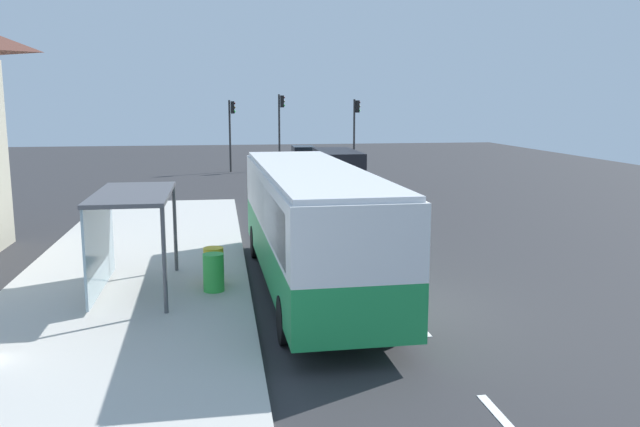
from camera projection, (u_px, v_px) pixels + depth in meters
ground_plane at (311, 212)px, 29.37m from camera, size 56.00×92.00×0.04m
sidewalk_platform at (127, 291)px, 16.70m from camera, size 6.20×30.00×0.18m
lane_stripe_seg_0 at (510, 427)px, 9.92m from camera, size 0.16×2.20×0.01m
lane_stripe_seg_1 at (413, 320)px, 14.79m from camera, size 0.16×2.20×0.01m
lane_stripe_seg_2 at (365, 266)px, 19.67m from camera, size 0.16×2.20×0.01m
lane_stripe_seg_3 at (336, 233)px, 24.54m from camera, size 0.16×2.20×0.01m
lane_stripe_seg_4 at (316, 211)px, 29.41m from camera, size 0.16×2.20×0.01m
lane_stripe_seg_5 at (302, 195)px, 34.28m from camera, size 0.16×2.20×0.01m
lane_stripe_seg_6 at (292, 184)px, 39.15m from camera, size 0.16×2.20×0.01m
lane_stripe_seg_7 at (283, 174)px, 44.02m from camera, size 0.16×2.20×0.01m
bus at (310, 220)px, 16.86m from camera, size 2.75×11.06×3.21m
white_van at (338, 169)px, 34.69m from camera, size 2.06×5.21×2.30m
sedan_near at (316, 164)px, 43.27m from camera, size 1.94×4.45×1.52m
sedan_far at (304, 156)px, 49.32m from camera, size 1.86×4.41×1.52m
recycling_bin_green at (214, 272)px, 16.36m from camera, size 0.52×0.52×0.95m
recycling_bin_yellow at (214, 266)px, 17.04m from camera, size 0.52×0.52×0.95m
traffic_light_near_side at (356, 123)px, 45.76m from camera, size 0.49×0.28×4.99m
traffic_light_far_side at (231, 124)px, 45.25m from camera, size 0.49×0.28×4.93m
traffic_light_median at (281, 120)px, 46.51m from camera, size 0.49×0.28×5.34m
bus_shelter at (121, 216)px, 16.09m from camera, size 1.80×4.00×2.50m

